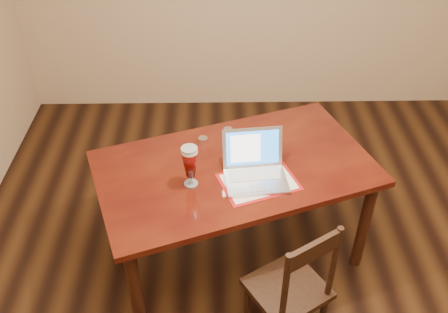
{
  "coord_description": "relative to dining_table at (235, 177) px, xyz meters",
  "views": [
    {
      "loc": [
        -0.45,
        -1.88,
        2.72
      ],
      "look_at": [
        -0.41,
        0.39,
        0.95
      ],
      "focal_mm": 40.0,
      "sensor_mm": 36.0,
      "label": 1
    }
  ],
  "objects": [
    {
      "name": "ground",
      "position": [
        0.34,
        -0.49,
        -0.7
      ],
      "size": [
        5.0,
        5.0,
        0.0
      ],
      "primitive_type": "plane",
      "color": "black",
      "rests_on": "ground"
    },
    {
      "name": "dining_chair",
      "position": [
        0.3,
        -0.66,
        -0.26
      ],
      "size": [
        0.54,
        0.53,
        0.94
      ],
      "rotation": [
        0.0,
        0.0,
        0.55
      ],
      "color": "black",
      "rests_on": "ground"
    },
    {
      "name": "dining_table",
      "position": [
        0.0,
        0.0,
        0.0
      ],
      "size": [
        1.9,
        1.45,
        1.05
      ],
      "rotation": [
        0.0,
        0.0,
        0.34
      ],
      "color": "#50190A",
      "rests_on": "ground"
    },
    {
      "name": "room_shell",
      "position": [
        0.34,
        -0.49,
        1.06
      ],
      "size": [
        4.51,
        5.01,
        2.71
      ],
      "color": "tan",
      "rests_on": "ground"
    }
  ]
}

